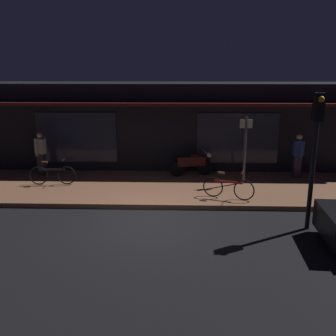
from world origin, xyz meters
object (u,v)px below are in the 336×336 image
object	(u,v)px
motorcycle	(192,163)
traffic_light_pole	(316,138)
bicycle_parked	(52,175)
sign_post	(245,146)
person_bystander	(298,155)
person_photographer	(41,153)
bicycle_extra	(228,188)

from	to	relation	value
motorcycle	traffic_light_pole	world-z (taller)	traffic_light_pole
motorcycle	bicycle_parked	distance (m)	5.17
motorcycle	sign_post	bearing A→B (deg)	-26.21
traffic_light_pole	person_bystander	bearing A→B (deg)	77.53
person_photographer	sign_post	distance (m)	7.72
sign_post	person_photographer	bearing A→B (deg)	173.92
motorcycle	person_bystander	bearing A→B (deg)	-1.62
person_bystander	traffic_light_pole	bearing A→B (deg)	-102.47
motorcycle	traffic_light_pole	xyz separation A→B (m)	(2.98, -4.65, 1.83)
bicycle_parked	bicycle_extra	xyz separation A→B (m)	(6.08, -1.33, 0.00)
motorcycle	bicycle_extra	bearing A→B (deg)	-67.85
motorcycle	bicycle_parked	bearing A→B (deg)	-164.98
bicycle_parked	person_bystander	world-z (taller)	person_bystander
motorcycle	sign_post	distance (m)	2.24
person_photographer	person_bystander	bearing A→B (deg)	-0.10
person_bystander	sign_post	distance (m)	2.32
motorcycle	sign_post	xyz separation A→B (m)	(1.85, -0.91, 0.86)
person_photographer	sign_post	world-z (taller)	sign_post
motorcycle	bicycle_extra	world-z (taller)	motorcycle
bicycle_extra	person_photographer	xyz separation A→B (m)	(-6.90, 2.57, 0.52)
bicycle_parked	traffic_light_pole	world-z (taller)	traffic_light_pole
bicycle_parked	person_photographer	size ratio (longest dim) A/B	0.99
bicycle_parked	bicycle_extra	world-z (taller)	same
motorcycle	sign_post	size ratio (longest dim) A/B	0.70
bicycle_parked	sign_post	bearing A→B (deg)	3.58
person_bystander	bicycle_extra	bearing A→B (deg)	-138.54
bicycle_parked	person_photographer	world-z (taller)	person_photographer
bicycle_parked	bicycle_extra	bearing A→B (deg)	-12.33
motorcycle	person_photographer	bearing A→B (deg)	-179.05
bicycle_parked	traffic_light_pole	distance (m)	8.85
motorcycle	person_bystander	xyz separation A→B (m)	(3.98, -0.11, 0.38)
bicycle_parked	person_photographer	xyz separation A→B (m)	(-0.82, 1.24, 0.52)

